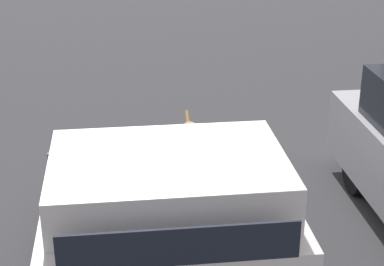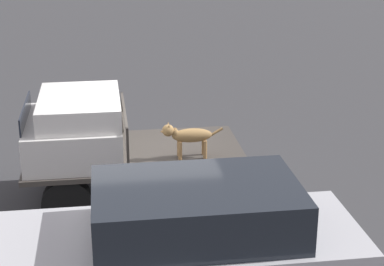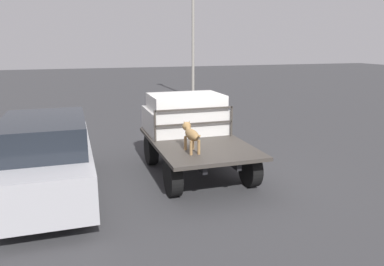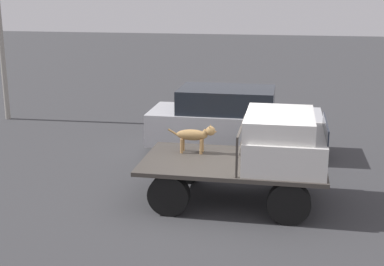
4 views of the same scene
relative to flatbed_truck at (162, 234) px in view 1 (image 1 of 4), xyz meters
name	(u,v)px [view 1 (image 1 of 4)]	position (x,y,z in m)	size (l,w,h in m)	color
flatbed_truck	(162,234)	(0.00, 0.00, 0.00)	(3.55, 2.08, 0.84)	black
truck_cab	(170,222)	(0.94, 0.00, 0.70)	(1.50, 1.96, 0.98)	silver
truck_headboard	(162,173)	(0.16, 0.00, 0.73)	(0.04, 1.96, 0.74)	#3D3833
dog	(193,139)	(-0.81, 0.40, 0.61)	(1.02, 0.23, 0.61)	#9E7547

